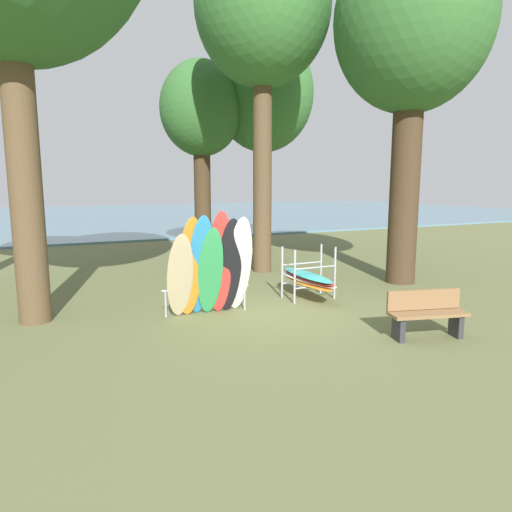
% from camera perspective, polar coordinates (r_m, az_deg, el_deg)
% --- Properties ---
extents(ground_plane, '(80.00, 80.00, 0.00)m').
position_cam_1_polar(ground_plane, '(9.81, 1.94, -7.13)').
color(ground_plane, '#60663D').
extents(lake_water, '(80.00, 36.00, 0.10)m').
position_cam_1_polar(lake_water, '(39.98, -19.02, 4.73)').
color(lake_water, slate).
rests_on(lake_water, ground).
extents(tree_foreground_right, '(4.05, 4.05, 9.19)m').
position_cam_1_polar(tree_foreground_right, '(13.71, 18.96, 25.39)').
color(tree_foreground_right, '#42301E').
rests_on(tree_foreground_right, ground).
extents(tree_mid_behind, '(3.96, 3.96, 10.07)m').
position_cam_1_polar(tree_mid_behind, '(14.96, 0.85, 28.32)').
color(tree_mid_behind, brown).
rests_on(tree_mid_behind, ground).
extents(tree_far_left_back, '(3.05, 3.05, 7.23)m').
position_cam_1_polar(tree_far_left_back, '(17.91, -6.87, 17.28)').
color(tree_far_left_back, '#42301E').
rests_on(tree_far_left_back, ground).
extents(tree_deep_back, '(3.90, 3.90, 8.44)m').
position_cam_1_polar(tree_deep_back, '(18.97, 0.98, 19.30)').
color(tree_deep_back, brown).
rests_on(tree_deep_back, ground).
extents(leaning_board_pile, '(1.87, 0.98, 2.22)m').
position_cam_1_polar(leaning_board_pile, '(9.33, -5.67, -1.56)').
color(leaning_board_pile, '#C6B289').
rests_on(leaning_board_pile, ground).
extents(board_storage_rack, '(1.15, 2.13, 1.25)m').
position_cam_1_polar(board_storage_rack, '(10.99, 6.46, -2.75)').
color(board_storage_rack, '#9EA0A5').
rests_on(board_storage_rack, ground).
extents(park_bench, '(1.46, 0.75, 0.85)m').
position_cam_1_polar(park_bench, '(8.74, 20.50, -6.67)').
color(park_bench, '#2D2D33').
rests_on(park_bench, ground).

